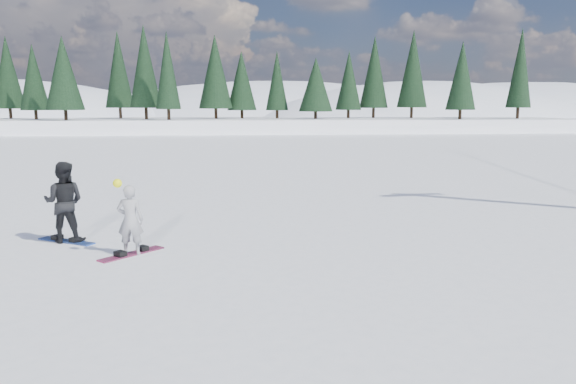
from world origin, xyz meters
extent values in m
plane|color=white|center=(0.00, 0.00, 0.00)|extent=(420.00, 420.00, 0.00)
cube|color=white|center=(0.00, 55.00, -1.00)|extent=(90.00, 14.00, 5.00)
ellipsoid|color=white|center=(20.00, 200.00, -14.63)|extent=(182.00, 140.00, 53.20)
ellipsoid|color=white|center=(110.00, 185.00, -13.86)|extent=(156.00, 120.00, 50.40)
ellipsoid|color=white|center=(60.00, 150.00, -12.38)|extent=(117.00, 90.00, 45.00)
cone|color=black|center=(-18.00, 55.00, 5.25)|extent=(3.20, 3.20, 7.50)
cone|color=black|center=(-14.00, 55.00, 5.25)|extent=(3.20, 3.20, 7.50)
cone|color=black|center=(-10.00, 55.00, 5.25)|extent=(3.20, 3.20, 7.50)
cone|color=black|center=(-6.00, 55.00, 5.25)|extent=(3.20, 3.20, 7.50)
cone|color=black|center=(-2.00, 55.00, 5.25)|extent=(3.20, 3.20, 7.50)
cone|color=black|center=(2.00, 55.00, 5.25)|extent=(3.20, 3.20, 7.50)
cone|color=black|center=(6.00, 55.00, 5.25)|extent=(3.20, 3.20, 7.50)
cone|color=black|center=(10.00, 55.00, 5.25)|extent=(3.20, 3.20, 7.50)
cone|color=black|center=(14.00, 55.00, 5.25)|extent=(3.20, 3.20, 7.50)
cone|color=black|center=(18.00, 55.00, 5.25)|extent=(3.20, 3.20, 7.50)
cone|color=black|center=(22.00, 55.00, 5.25)|extent=(3.20, 3.20, 7.50)
cone|color=black|center=(26.00, 55.00, 5.25)|extent=(3.20, 3.20, 7.50)
cone|color=black|center=(30.00, 55.00, 5.25)|extent=(3.20, 3.20, 7.50)
cone|color=black|center=(34.00, 55.00, 5.25)|extent=(3.20, 3.20, 7.50)
cone|color=black|center=(38.00, 55.00, 5.25)|extent=(3.20, 3.20, 7.50)
imported|color=#ACABB1|center=(2.12, 0.25, 0.74)|extent=(0.55, 0.38, 1.47)
sphere|color=#FEFF0D|center=(1.92, 0.13, 1.52)|extent=(0.18, 0.18, 0.18)
imported|color=black|center=(0.44, 1.53, 0.92)|extent=(0.91, 0.72, 1.84)
cube|color=#A02253|center=(2.12, 0.25, 0.01)|extent=(1.23, 1.28, 0.03)
cube|color=#1C409C|center=(0.44, 1.53, 0.01)|extent=(1.43, 1.01, 0.03)
camera|label=1|loc=(4.28, -11.37, 3.08)|focal=35.00mm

